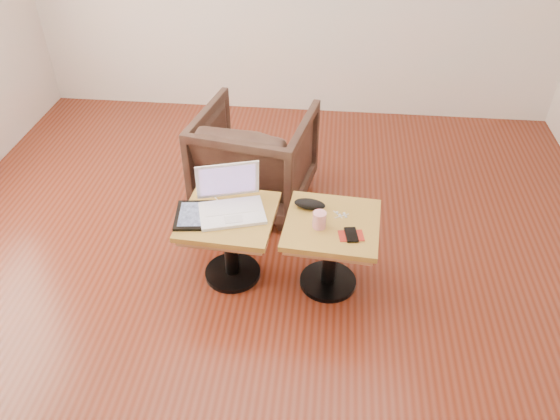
# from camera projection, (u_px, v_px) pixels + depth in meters

# --- Properties ---
(room_shell) EXTENTS (4.52, 4.52, 2.71)m
(room_shell) POSITION_uv_depth(u_px,v_px,m) (257.00, 65.00, 2.45)
(room_shell) COLOR #541B0D
(room_shell) RESTS_ON ground
(side_table_left) EXTENTS (0.54, 0.54, 0.46)m
(side_table_left) POSITION_uv_depth(u_px,v_px,m) (230.00, 230.00, 3.10)
(side_table_left) COLOR black
(side_table_left) RESTS_ON ground
(side_table_right) EXTENTS (0.55, 0.55, 0.46)m
(side_table_right) POSITION_uv_depth(u_px,v_px,m) (331.00, 238.00, 3.04)
(side_table_right) COLOR black
(side_table_right) RESTS_ON ground
(laptop) EXTENTS (0.42, 0.38, 0.25)m
(laptop) POSITION_uv_depth(u_px,v_px,m) (231.00, 202.00, 3.03)
(laptop) COLOR white
(laptop) RESTS_ON side_table_left
(tablet) EXTENTS (0.23, 0.28, 0.02)m
(tablet) POSITION_uv_depth(u_px,v_px,m) (194.00, 215.00, 3.00)
(tablet) COLOR black
(tablet) RESTS_ON side_table_left
(charging_adapter) EXTENTS (0.06, 0.06, 0.02)m
(charging_adapter) POSITION_uv_depth(u_px,v_px,m) (209.00, 190.00, 3.19)
(charging_adapter) COLOR white
(charging_adapter) RESTS_ON side_table_left
(glasses_case) EXTENTS (0.19, 0.10, 0.06)m
(glasses_case) POSITION_uv_depth(u_px,v_px,m) (310.00, 204.00, 3.06)
(glasses_case) COLOR black
(glasses_case) RESTS_ON side_table_right
(striped_cup) EXTENTS (0.10, 0.10, 0.09)m
(striped_cup) POSITION_uv_depth(u_px,v_px,m) (319.00, 220.00, 2.91)
(striped_cup) COLOR #D6344D
(striped_cup) RESTS_ON side_table_right
(earbuds_tangle) EXTENTS (0.08, 0.05, 0.02)m
(earbuds_tangle) POSITION_uv_depth(u_px,v_px,m) (342.00, 215.00, 3.01)
(earbuds_tangle) COLOR white
(earbuds_tangle) RESTS_ON side_table_right
(phone_on_sleeve) EXTENTS (0.14, 0.12, 0.02)m
(phone_on_sleeve) POSITION_uv_depth(u_px,v_px,m) (351.00, 235.00, 2.87)
(phone_on_sleeve) COLOR maroon
(phone_on_sleeve) RESTS_ON side_table_right
(armchair) EXTENTS (0.85, 0.87, 0.68)m
(armchair) POSITION_uv_depth(u_px,v_px,m) (255.00, 157.00, 3.74)
(armchair) COLOR black
(armchair) RESTS_ON ground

